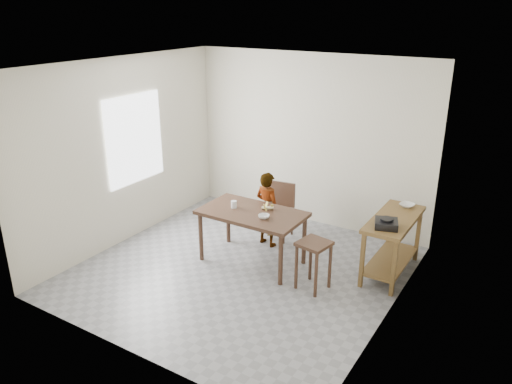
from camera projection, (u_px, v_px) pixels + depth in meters
The scene contains 17 objects.
floor at pixel (240, 271), 6.73m from camera, with size 4.00×4.00×0.04m, color gray.
ceiling at pixel (238, 63), 5.76m from camera, with size 4.00×4.00×0.04m, color white.
wall_back at pixel (310, 140), 7.85m from camera, with size 4.00×0.04×2.70m, color beige.
wall_front at pixel (119, 235), 4.64m from camera, with size 4.00×0.04×2.70m, color beige.
wall_left at pixel (123, 152), 7.24m from camera, with size 0.04×4.00×2.70m, color beige.
wall_right at pixel (399, 208), 5.25m from camera, with size 0.04×4.00×2.70m, color beige.
window_pane at pixel (135, 139), 7.32m from camera, with size 0.02×1.10×1.30m, color white.
dining_table at pixel (252, 237), 6.83m from camera, with size 1.40×0.80×0.75m, color #3F281B, non-canonical shape.
prep_counter at pixel (392, 246), 6.53m from camera, with size 0.50×1.20×0.80m, color brown, non-canonical shape.
child at pixel (267, 209), 7.26m from camera, with size 0.41×0.27×1.12m, color silver.
dining_chair at pixel (278, 212), 7.54m from camera, with size 0.40×0.40×0.83m, color #3F281B, non-canonical shape.
stool at pixel (313, 265), 6.20m from camera, with size 0.36×0.36×0.64m, color #3F281B, non-canonical shape.
glass_tumbler at pixel (234, 204), 6.81m from camera, with size 0.08×0.08×0.10m, color white.
small_bowl at pixel (264, 217), 6.48m from camera, with size 0.15×0.15×0.05m, color white.
banana at pixel (268, 207), 6.75m from camera, with size 0.19×0.13×0.07m, color #D9B852, non-canonical shape.
serving_bowl at pixel (407, 205), 6.71m from camera, with size 0.19×0.19×0.05m, color white.
gas_burner at pixel (386, 224), 6.10m from camera, with size 0.27×0.27×0.09m, color black.
Camera 1 is at (3.29, -4.91, 3.37)m, focal length 35.00 mm.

